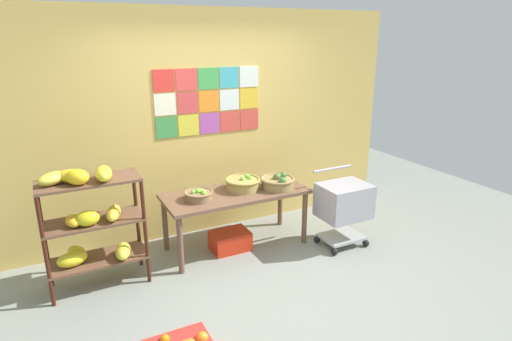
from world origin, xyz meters
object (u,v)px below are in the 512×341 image
display_table (236,198)px  fruit_basket_back_left (278,182)px  shopping_cart (344,203)px  banana_shelf_unit (89,216)px  fruit_basket_left (243,183)px  fruit_basket_right (199,195)px  produce_crate_under_table (230,241)px

display_table → fruit_basket_back_left: fruit_basket_back_left is taller
display_table → shopping_cart: shopping_cart is taller
banana_shelf_unit → display_table: bearing=5.1°
display_table → fruit_basket_left: 0.19m
fruit_basket_back_left → shopping_cart: 0.79m
banana_shelf_unit → fruit_basket_back_left: banana_shelf_unit is taller
fruit_basket_left → display_table: bearing=-162.6°
display_table → banana_shelf_unit: bearing=-174.9°
display_table → fruit_basket_right: 0.47m
banana_shelf_unit → fruit_basket_right: bearing=5.3°
fruit_basket_left → fruit_basket_back_left: 0.40m
fruit_basket_back_left → fruit_basket_right: size_ratio=1.28×
fruit_basket_left → produce_crate_under_table: (-0.21, -0.08, -0.64)m
fruit_basket_back_left → banana_shelf_unit: bearing=-179.1°
fruit_basket_left → fruit_basket_right: (-0.56, -0.07, -0.02)m
fruit_basket_right → produce_crate_under_table: size_ratio=0.72×
produce_crate_under_table → shopping_cart: 1.37m
shopping_cart → fruit_basket_right: bearing=171.6°
shopping_cart → fruit_basket_back_left: bearing=155.0°
fruit_basket_left → fruit_basket_right: fruit_basket_left is taller
fruit_basket_left → produce_crate_under_table: size_ratio=0.94×
fruit_basket_left → shopping_cart: bearing=-29.3°
produce_crate_under_table → shopping_cart: (1.21, -0.48, 0.41)m
banana_shelf_unit → produce_crate_under_table: bearing=3.6°
banana_shelf_unit → fruit_basket_left: (1.67, 0.17, 0.00)m
fruit_basket_left → shopping_cart: shopping_cart is taller
banana_shelf_unit → fruit_basket_left: 1.68m
display_table → fruit_basket_left: bearing=17.4°
fruit_basket_right → display_table: bearing=4.7°
display_table → shopping_cart: 1.24m
banana_shelf_unit → fruit_basket_left: banana_shelf_unit is taller
fruit_basket_back_left → display_table: bearing=167.6°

